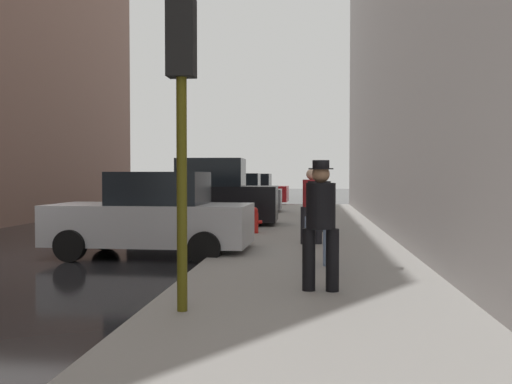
{
  "coord_description": "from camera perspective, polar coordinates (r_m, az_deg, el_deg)",
  "views": [
    {
      "loc": [
        5.99,
        -10.73,
        1.73
      ],
      "look_at": [
        4.6,
        3.53,
        1.3
      ],
      "focal_mm": 40.0,
      "sensor_mm": 36.0,
      "label": 1
    }
  ],
  "objects": [
    {
      "name": "traffic_light",
      "position": [
        6.71,
        -7.45,
        10.53
      ],
      "size": [
        0.32,
        0.32,
        3.6
      ],
      "color": "#514C0F",
      "rests_on": "sidewalk"
    },
    {
      "name": "sidewalk",
      "position": [
        10.86,
        5.6,
        -7.04
      ],
      "size": [
        4.0,
        40.0,
        0.15
      ],
      "primitive_type": "cube",
      "color": "gray",
      "rests_on": "ground_plane"
    },
    {
      "name": "pedestrian_with_beanie",
      "position": [
        15.95,
        6.1,
        -0.41
      ],
      "size": [
        0.52,
        0.47,
        1.78
      ],
      "color": "#333338",
      "rests_on": "sidewalk"
    },
    {
      "name": "pedestrian_with_fedora",
      "position": [
        7.78,
        6.49,
        -2.66
      ],
      "size": [
        0.51,
        0.42,
        1.78
      ],
      "color": "black",
      "rests_on": "sidewalk"
    },
    {
      "name": "parked_black_suv",
      "position": [
        18.3,
        -4.96,
        -0.46
      ],
      "size": [
        4.63,
        2.11,
        2.25
      ],
      "color": "black",
      "rests_on": "ground_plane"
    },
    {
      "name": "pedestrian_in_jeans",
      "position": [
        9.94,
        6.33,
        -1.89
      ],
      "size": [
        0.51,
        0.44,
        1.71
      ],
      "color": "#728CB2",
      "rests_on": "sidewalk"
    },
    {
      "name": "parked_silver_sedan",
      "position": [
        12.25,
        -10.29,
        -2.42
      ],
      "size": [
        4.25,
        2.16,
        1.79
      ],
      "color": "#B7BABF",
      "rests_on": "ground_plane"
    },
    {
      "name": "ground_plane",
      "position": [
        12.41,
        -23.5,
        -6.42
      ],
      "size": [
        120.0,
        120.0,
        0.0
      ],
      "primitive_type": "plane",
      "color": "black"
    },
    {
      "name": "fire_hydrant",
      "position": [
        15.46,
        -0.16,
        -2.84
      ],
      "size": [
        0.42,
        0.22,
        0.7
      ],
      "color": "red",
      "rests_on": "sidewalk"
    },
    {
      "name": "parked_gray_coupe",
      "position": [
        24.65,
        -2.23,
        -0.31
      ],
      "size": [
        4.23,
        2.11,
        1.79
      ],
      "color": "slate",
      "rests_on": "ground_plane"
    },
    {
      "name": "parked_red_hatchback",
      "position": [
        31.29,
        -0.57,
        0.12
      ],
      "size": [
        4.25,
        2.15,
        1.79
      ],
      "color": "#B2191E",
      "rests_on": "ground_plane"
    },
    {
      "name": "pedestrian_in_red_jacket",
      "position": [
        13.04,
        5.57,
        -1.02
      ],
      "size": [
        0.53,
        0.47,
        1.71
      ],
      "color": "black",
      "rests_on": "sidewalk"
    }
  ]
}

